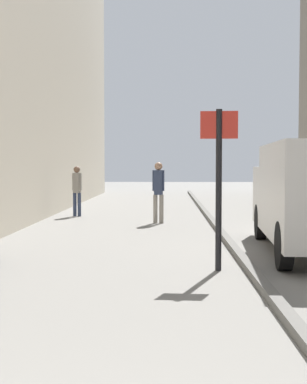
{
  "coord_description": "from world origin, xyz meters",
  "views": [
    {
      "loc": [
        0.26,
        -1.14,
        1.72
      ],
      "look_at": [
        -0.04,
        10.55,
        1.12
      ],
      "focal_mm": 50.67,
      "sensor_mm": 36.0,
      "label": 1
    }
  ],
  "objects": [
    {
      "name": "pedestrian_mid_block",
      "position": [
        -2.73,
        16.65,
        0.96
      ],
      "size": [
        0.32,
        0.23,
        1.66
      ],
      "rotation": [
        0.0,
        0.0,
        -0.27
      ],
      "color": "#2D3851",
      "rests_on": "ground_plane"
    },
    {
      "name": "pedestrian_main_foreground",
      "position": [
        -0.0,
        14.61,
        1.03
      ],
      "size": [
        0.35,
        0.23,
        1.78
      ],
      "rotation": [
        0.0,
        0.0,
        -0.16
      ],
      "color": "gray",
      "rests_on": "ground_plane"
    },
    {
      "name": "street_sign_post",
      "position": [
        1.09,
        7.57,
        1.55
      ],
      "size": [
        0.6,
        0.1,
        2.6
      ],
      "rotation": [
        0.0,
        0.0,
        3.08
      ],
      "color": "black",
      "rests_on": "ground_plane"
    },
    {
      "name": "ground_plane",
      "position": [
        0.0,
        12.0,
        0.0
      ],
      "size": [
        80.0,
        80.0,
        0.0
      ],
      "primitive_type": "plane",
      "color": "gray"
    },
    {
      "name": "kerb_strip",
      "position": [
        1.58,
        12.0,
        0.06
      ],
      "size": [
        0.16,
        40.0,
        0.12
      ],
      "primitive_type": "cube",
      "color": "#615F5B",
      "rests_on": "ground_plane"
    }
  ]
}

